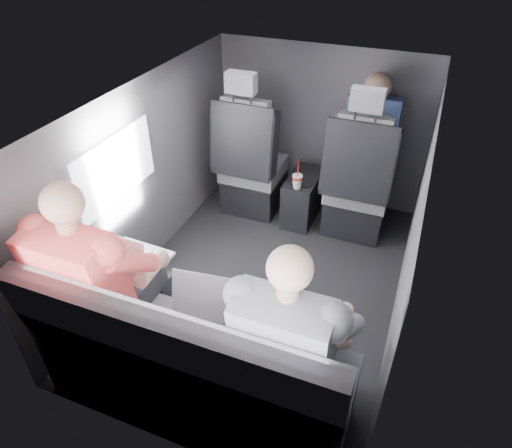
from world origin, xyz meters
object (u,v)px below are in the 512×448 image
at_px(front_seat_left, 251,169).
at_px(laptop_silver, 218,296).
at_px(laptop_white, 129,258).
at_px(laptop_black, 301,311).
at_px(soda_cup, 297,181).
at_px(center_console, 302,197).
at_px(passenger_rear_left, 102,280).
at_px(front_seat_right, 357,190).
at_px(rear_bench, 193,369).
at_px(passenger_rear_right, 292,341).
at_px(passenger_front_right, 370,135).

height_order(front_seat_left, laptop_silver, front_seat_left).
distance_m(laptop_white, laptop_black, 1.00).
distance_m(soda_cup, laptop_silver, 1.55).
height_order(center_console, passenger_rear_left, passenger_rear_left).
bearing_deg(front_seat_right, rear_bench, -103.31).
bearing_deg(front_seat_left, rear_bench, -76.69).
bearing_deg(rear_bench, center_console, 90.00).
distance_m(front_seat_left, laptop_silver, 1.77).
distance_m(center_console, laptop_black, 1.77).
distance_m(front_seat_left, passenger_rear_right, 2.05).
xyz_separation_m(front_seat_right, rear_bench, (-0.45, -1.90, -0.09)).
height_order(front_seat_right, passenger_rear_right, front_seat_right).
bearing_deg(laptop_silver, passenger_rear_right, -16.70).
bearing_deg(passenger_rear_right, laptop_white, 167.92).
height_order(front_seat_right, laptop_black, front_seat_right).
xyz_separation_m(front_seat_right, passenger_rear_left, (-1.00, -1.81, 0.25)).
height_order(center_console, passenger_rear_right, passenger_rear_right).
bearing_deg(laptop_white, passenger_rear_right, -12.08).
relative_size(rear_bench, soda_cup, 6.59).
bearing_deg(laptop_silver, front_seat_left, 106.71).
distance_m(laptop_black, passenger_front_right, 1.87).
bearing_deg(laptop_white, front_seat_left, 86.97).
xyz_separation_m(rear_bench, passenger_front_right, (0.45, 2.16, 0.44)).
xyz_separation_m(laptop_white, passenger_rear_right, (1.02, -0.22, -0.00)).
xyz_separation_m(soda_cup, laptop_white, (-0.53, -1.45, 0.18)).
bearing_deg(passenger_rear_left, laptop_white, 85.99).
distance_m(rear_bench, laptop_black, 0.64).
relative_size(center_console, passenger_rear_left, 0.37).
relative_size(laptop_white, passenger_front_right, 0.46).
relative_size(laptop_white, laptop_silver, 0.95).
height_order(rear_bench, passenger_front_right, passenger_front_right).
bearing_deg(rear_bench, laptop_black, 31.74).
height_order(laptop_white, laptop_silver, laptop_white).
height_order(laptop_silver, passenger_front_right, passenger_front_right).
height_order(laptop_white, laptop_black, laptop_white).
relative_size(front_seat_left, passenger_rear_right, 1.02).
bearing_deg(laptop_black, front_seat_right, 90.69).
distance_m(front_seat_left, soda_cup, 0.47).
bearing_deg(passenger_rear_right, laptop_silver, 163.30).
bearing_deg(laptop_black, laptop_silver, -171.01).
bearing_deg(laptop_white, rear_bench, -30.38).
xyz_separation_m(rear_bench, laptop_white, (-0.53, 0.31, 0.33)).
height_order(passenger_rear_right, passenger_front_right, passenger_front_right).
height_order(rear_bench, passenger_rear_left, passenger_rear_left).
xyz_separation_m(laptop_white, passenger_front_right, (0.99, 1.85, 0.11)).
relative_size(rear_bench, passenger_rear_left, 1.24).
bearing_deg(center_console, passenger_rear_left, -106.57).
relative_size(front_seat_right, passenger_rear_left, 0.98).
bearing_deg(laptop_silver, passenger_rear_left, -167.80).
height_order(soda_cup, laptop_silver, laptop_silver).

